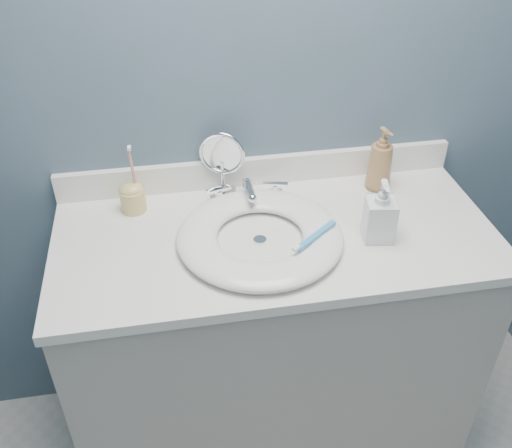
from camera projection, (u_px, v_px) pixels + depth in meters
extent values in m
cube|color=#48616C|center=(258.00, 84.00, 1.60)|extent=(2.20, 0.02, 2.40)
cube|color=#AAA49B|center=(273.00, 345.00, 1.84)|extent=(1.20, 0.55, 0.85)
cube|color=white|center=(276.00, 237.00, 1.58)|extent=(1.22, 0.57, 0.03)
cube|color=white|center=(259.00, 171.00, 1.76)|extent=(1.22, 0.02, 0.09)
cylinder|color=silver|center=(260.00, 240.00, 1.54)|extent=(0.04, 0.04, 0.01)
cube|color=silver|center=(247.00, 197.00, 1.71)|extent=(0.22, 0.05, 0.01)
cylinder|color=silver|center=(247.00, 189.00, 1.69)|extent=(0.03, 0.03, 0.06)
cylinder|color=silver|center=(250.00, 190.00, 1.64)|extent=(0.02, 0.09, 0.02)
sphere|color=silver|center=(252.00, 198.00, 1.60)|extent=(0.03, 0.03, 0.03)
cylinder|color=silver|center=(219.00, 196.00, 1.69)|extent=(0.02, 0.02, 0.03)
cube|color=silver|center=(219.00, 190.00, 1.67)|extent=(0.08, 0.03, 0.01)
cylinder|color=silver|center=(275.00, 190.00, 1.71)|extent=(0.02, 0.02, 0.03)
cube|color=silver|center=(275.00, 184.00, 1.70)|extent=(0.08, 0.03, 0.01)
cylinder|color=silver|center=(223.00, 191.00, 1.74)|extent=(0.08, 0.08, 0.01)
cylinder|color=silver|center=(223.00, 176.00, 1.71)|extent=(0.01, 0.01, 0.10)
torus|color=silver|center=(222.00, 153.00, 1.66)|extent=(0.13, 0.05, 0.14)
cylinder|color=white|center=(222.00, 153.00, 1.66)|extent=(0.11, 0.04, 0.11)
imported|color=#9D7247|center=(381.00, 159.00, 1.70)|extent=(0.09, 0.09, 0.20)
imported|color=silver|center=(381.00, 211.00, 1.51)|extent=(0.09, 0.09, 0.18)
cylinder|color=#DBC36D|center=(133.00, 200.00, 1.64)|extent=(0.07, 0.07, 0.07)
ellipsoid|color=#DBC36D|center=(132.00, 190.00, 1.62)|extent=(0.07, 0.06, 0.04)
cylinder|color=#E28C80|center=(133.00, 170.00, 1.59)|extent=(0.02, 0.02, 0.14)
cube|color=white|center=(129.00, 148.00, 1.54)|extent=(0.01, 0.02, 0.01)
cube|color=#3A96D0|center=(316.00, 236.00, 1.49)|extent=(0.13, 0.11, 0.01)
cube|color=white|center=(296.00, 248.00, 1.44)|extent=(0.03, 0.02, 0.01)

